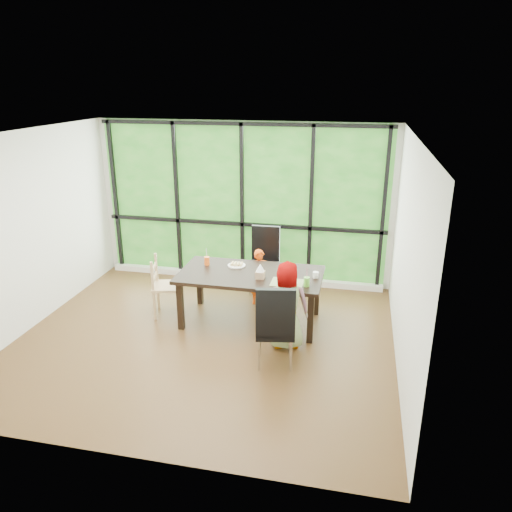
# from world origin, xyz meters

# --- Properties ---
(ground) EXTENTS (5.00, 5.00, 0.00)m
(ground) POSITION_xyz_m (0.00, 0.00, 0.00)
(ground) COLOR black
(ground) RESTS_ON ground
(back_wall) EXTENTS (5.00, 0.00, 5.00)m
(back_wall) POSITION_xyz_m (0.00, 2.25, 1.35)
(back_wall) COLOR silver
(back_wall) RESTS_ON ground
(foliage_backdrop) EXTENTS (4.80, 0.02, 2.65)m
(foliage_backdrop) POSITION_xyz_m (0.00, 2.23, 1.35)
(foliage_backdrop) COLOR #1A5216
(foliage_backdrop) RESTS_ON back_wall
(window_mullions) EXTENTS (4.80, 0.06, 2.65)m
(window_mullions) POSITION_xyz_m (0.00, 2.19, 1.35)
(window_mullions) COLOR black
(window_mullions) RESTS_ON back_wall
(window_sill) EXTENTS (4.80, 0.12, 0.10)m
(window_sill) POSITION_xyz_m (0.00, 2.15, 0.05)
(window_sill) COLOR silver
(window_sill) RESTS_ON ground
(dining_table) EXTENTS (2.10, 1.25, 0.75)m
(dining_table) POSITION_xyz_m (0.49, 0.65, 0.38)
(dining_table) COLOR black
(dining_table) RESTS_ON ground
(chair_window_leather) EXTENTS (0.47, 0.47, 1.08)m
(chair_window_leather) POSITION_xyz_m (0.47, 1.71, 0.54)
(chair_window_leather) COLOR black
(chair_window_leather) RESTS_ON ground
(chair_interior_leather) EXTENTS (0.53, 0.53, 1.08)m
(chair_interior_leather) POSITION_xyz_m (1.03, -0.37, 0.54)
(chair_interior_leather) COLOR black
(chair_interior_leather) RESTS_ON ground
(chair_end_beech) EXTENTS (0.49, 0.50, 0.90)m
(chair_end_beech) POSITION_xyz_m (-0.76, 0.62, 0.45)
(chair_end_beech) COLOR tan
(chair_end_beech) RESTS_ON ground
(child_toddler) EXTENTS (0.36, 0.28, 0.88)m
(child_toddler) POSITION_xyz_m (0.49, 1.28, 0.44)
(child_toddler) COLOR #EA4908
(child_toddler) RESTS_ON ground
(child_older) EXTENTS (0.64, 0.49, 1.17)m
(child_older) POSITION_xyz_m (1.08, 0.06, 0.58)
(child_older) COLOR slate
(child_older) RESTS_ON ground
(placemat) EXTENTS (0.43, 0.31, 0.01)m
(placemat) POSITION_xyz_m (1.05, 0.41, 0.75)
(placemat) COLOR tan
(placemat) RESTS_ON dining_table
(plate_far) EXTENTS (0.26, 0.26, 0.02)m
(plate_far) POSITION_xyz_m (0.23, 0.88, 0.76)
(plate_far) COLOR white
(plate_far) RESTS_ON dining_table
(plate_near) EXTENTS (0.24, 0.24, 0.02)m
(plate_near) POSITION_xyz_m (1.07, 0.41, 0.76)
(plate_near) COLOR white
(plate_near) RESTS_ON dining_table
(orange_cup) EXTENTS (0.08, 0.08, 0.12)m
(orange_cup) POSITION_xyz_m (-0.21, 0.84, 0.81)
(orange_cup) COLOR orange
(orange_cup) RESTS_ON dining_table
(green_cup) EXTENTS (0.08, 0.08, 0.13)m
(green_cup) POSITION_xyz_m (1.31, 0.36, 0.81)
(green_cup) COLOR #68CD3A
(green_cup) RESTS_ON dining_table
(white_mug) EXTENTS (0.08, 0.08, 0.08)m
(white_mug) POSITION_xyz_m (1.40, 0.68, 0.79)
(white_mug) COLOR white
(white_mug) RESTS_ON dining_table
(tissue_box) EXTENTS (0.12, 0.12, 0.10)m
(tissue_box) POSITION_xyz_m (0.66, 0.50, 0.80)
(tissue_box) COLOR tan
(tissue_box) RESTS_ON dining_table
(crepe_rolls_far) EXTENTS (0.20, 0.12, 0.04)m
(crepe_rolls_far) POSITION_xyz_m (0.23, 0.88, 0.78)
(crepe_rolls_far) COLOR tan
(crepe_rolls_far) RESTS_ON plate_far
(crepe_rolls_near) EXTENTS (0.05, 0.12, 0.04)m
(crepe_rolls_near) POSITION_xyz_m (1.07, 0.41, 0.78)
(crepe_rolls_near) COLOR tan
(crepe_rolls_near) RESTS_ON plate_near
(straw_white) EXTENTS (0.01, 0.04, 0.20)m
(straw_white) POSITION_xyz_m (-0.21, 0.84, 0.91)
(straw_white) COLOR white
(straw_white) RESTS_ON orange_cup
(straw_pink) EXTENTS (0.01, 0.04, 0.20)m
(straw_pink) POSITION_xyz_m (1.31, 0.36, 0.92)
(straw_pink) COLOR pink
(straw_pink) RESTS_ON green_cup
(tissue) EXTENTS (0.12, 0.12, 0.11)m
(tissue) POSITION_xyz_m (0.66, 0.50, 0.91)
(tissue) COLOR white
(tissue) RESTS_ON tissue_box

